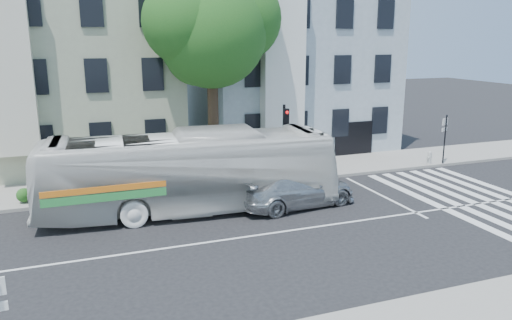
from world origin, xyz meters
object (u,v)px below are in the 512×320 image
fire_hydrant (429,157)px  bus (190,172)px  traffic_signal (285,133)px  sedan (296,189)px

fire_hydrant → bus: bearing=-169.4°
traffic_signal → sedan: bearing=-95.3°
sedan → traffic_signal: 3.90m
bus → traffic_signal: (5.39, 2.38, 0.87)m
bus → traffic_signal: 5.96m
bus → fire_hydrant: bearing=-75.3°
bus → fire_hydrant: size_ratio=16.67×
traffic_signal → fire_hydrant: (9.28, 0.36, -2.07)m
bus → sedan: bus is taller
traffic_signal → fire_hydrant: size_ratio=5.39×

